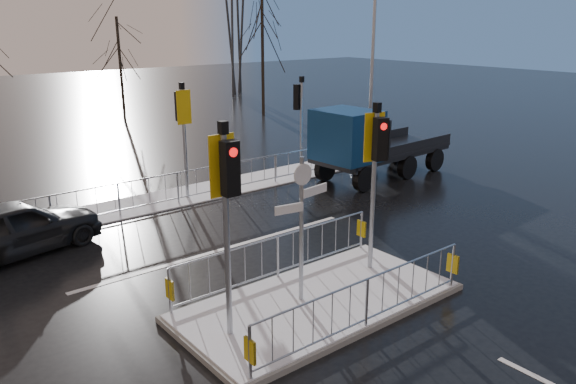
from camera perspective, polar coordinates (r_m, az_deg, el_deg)
ground at (r=12.11m, az=3.05°, el=-11.36°), size 120.00×120.00×0.00m
snow_verge at (r=18.88m, az=-14.57°, el=-1.22°), size 30.00×2.00×0.04m
lane_markings at (r=11.89m, az=4.14°, el=-11.92°), size 8.00×11.38×0.01m
traffic_island at (r=11.93m, az=3.00°, el=-9.70°), size 6.00×3.04×4.15m
far_kerb_fixtures at (r=18.27m, az=-13.30°, el=1.54°), size 18.00×0.65×3.83m
car_far_lane at (r=15.82m, az=-26.00°, el=-3.29°), size 4.52×2.54×1.45m
flatbed_truck at (r=20.82m, az=7.50°, el=4.98°), size 6.02×2.46×2.74m
tree_far_b at (r=34.54m, az=-16.79°, el=13.72°), size 3.25×3.25×6.14m
tree_far_c at (r=35.82m, az=-2.63°, el=16.04°), size 4.00×4.00×7.55m
street_lamp_right at (r=24.18m, az=8.72°, el=13.61°), size 1.25×0.18×8.00m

